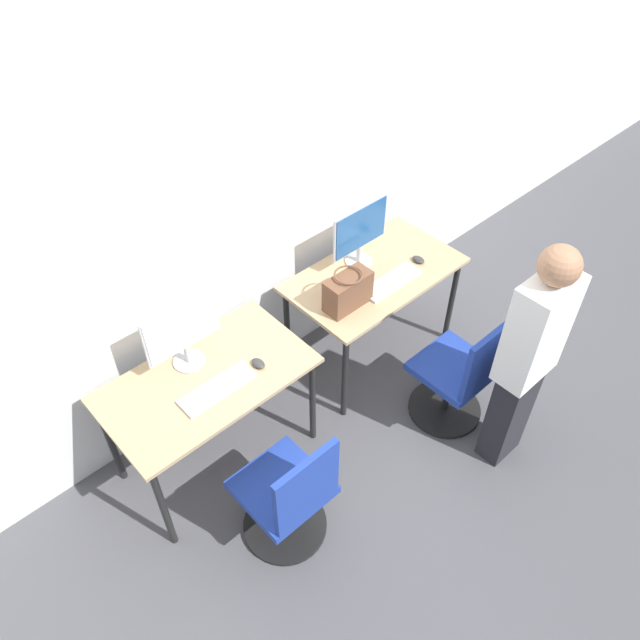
% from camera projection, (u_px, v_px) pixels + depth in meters
% --- Properties ---
extents(ground_plane, '(20.00, 20.00, 0.00)m').
position_uv_depth(ground_plane, '(334.00, 429.00, 4.07)').
color(ground_plane, '#4C4C51').
extents(wall_back, '(12.00, 0.05, 2.80)m').
position_uv_depth(wall_back, '(242.00, 197.00, 3.51)').
color(wall_back, silver).
rests_on(wall_back, ground_plane).
extents(desk_left, '(1.15, 0.66, 0.75)m').
position_uv_depth(desk_left, '(208.00, 388.00, 3.46)').
color(desk_left, tan).
rests_on(desk_left, ground_plane).
extents(monitor_left, '(0.46, 0.18, 0.43)m').
position_uv_depth(monitor_left, '(183.00, 332.00, 3.32)').
color(monitor_left, '#B2B2B7').
rests_on(monitor_left, desk_left).
extents(keyboard_left, '(0.44, 0.14, 0.02)m').
position_uv_depth(keyboard_left, '(218.00, 389.00, 3.34)').
color(keyboard_left, silver).
rests_on(keyboard_left, desk_left).
extents(mouse_left, '(0.06, 0.09, 0.03)m').
position_uv_depth(mouse_left, '(258.00, 363.00, 3.46)').
color(mouse_left, '#333333').
rests_on(mouse_left, desk_left).
extents(office_chair_left, '(0.48, 0.48, 0.89)m').
position_uv_depth(office_chair_left, '(289.00, 500.00, 3.31)').
color(office_chair_left, black).
rests_on(office_chair_left, ground_plane).
extents(desk_right, '(1.15, 0.66, 0.75)m').
position_uv_depth(desk_right, '(374.00, 283.00, 4.10)').
color(desk_right, tan).
rests_on(desk_right, ground_plane).
extents(monitor_right, '(0.46, 0.18, 0.43)m').
position_uv_depth(monitor_right, '(360.00, 233.00, 3.95)').
color(monitor_right, '#B2B2B7').
rests_on(monitor_right, desk_right).
extents(keyboard_right, '(0.44, 0.14, 0.02)m').
position_uv_depth(keyboard_right, '(391.00, 282.00, 3.96)').
color(keyboard_right, silver).
rests_on(keyboard_right, desk_right).
extents(mouse_right, '(0.06, 0.09, 0.03)m').
position_uv_depth(mouse_right, '(418.00, 260.00, 4.11)').
color(mouse_right, '#333333').
rests_on(mouse_right, desk_right).
extents(office_chair_right, '(0.48, 0.48, 0.89)m').
position_uv_depth(office_chair_right, '(459.00, 379.00, 3.90)').
color(office_chair_right, black).
rests_on(office_chair_right, ground_plane).
extents(person_right, '(0.36, 0.21, 1.60)m').
position_uv_depth(person_right, '(528.00, 356.00, 3.36)').
color(person_right, '#232328').
rests_on(person_right, ground_plane).
extents(handbag, '(0.30, 0.18, 0.25)m').
position_uv_depth(handbag, '(348.00, 291.00, 3.74)').
color(handbag, brown).
rests_on(handbag, desk_right).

